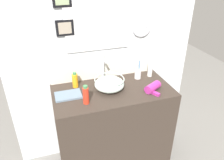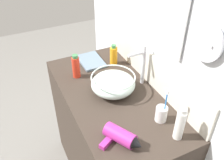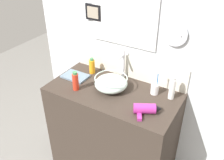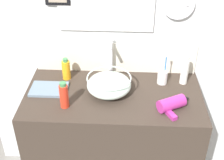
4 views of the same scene
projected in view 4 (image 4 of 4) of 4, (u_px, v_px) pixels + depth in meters
name	position (u px, v px, depth m)	size (l,w,h in m)	color
vanity_counter	(113.00, 146.00, 2.08)	(1.05, 0.53, 0.87)	#382D26
back_panel	(116.00, 28.00, 1.93)	(1.81, 0.10, 2.31)	silver
glass_bowl_sink	(109.00, 84.00, 1.83)	(0.26, 0.26, 0.11)	silver
faucet	(111.00, 55.00, 1.93)	(0.02, 0.12, 0.26)	silver
hair_drier	(174.00, 103.00, 1.71)	(0.20, 0.19, 0.07)	#B22D8C
toothbrush_cup	(162.00, 77.00, 1.92)	(0.06, 0.06, 0.20)	white
shampoo_bottle	(66.00, 70.00, 1.95)	(0.05, 0.05, 0.14)	orange
soap_dispenser	(185.00, 71.00, 1.89)	(0.05, 0.05, 0.18)	white
lotion_bottle	(64.00, 95.00, 1.70)	(0.05, 0.05, 0.16)	red
hand_towel	(49.00, 89.00, 1.87)	(0.22, 0.15, 0.02)	slate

